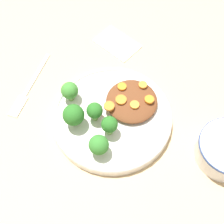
{
  "coord_description": "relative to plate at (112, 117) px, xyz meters",
  "views": [
    {
      "loc": [
        0.12,
        -0.33,
        0.64
      ],
      "look_at": [
        0.0,
        0.0,
        0.04
      ],
      "focal_mm": 50.0,
      "sensor_mm": 36.0,
      "label": 1
    }
  ],
  "objects": [
    {
      "name": "ground_plane",
      "position": [
        0.0,
        0.0,
        -0.01
      ],
      "size": [
        4.0,
        4.0,
        0.0
      ],
      "primitive_type": "plane",
      "color": "tan"
    },
    {
      "name": "plate",
      "position": [
        0.0,
        0.0,
        0.0
      ],
      "size": [
        0.27,
        0.27,
        0.03
      ],
      "color": "silver",
      "rests_on": "ground_plane"
    },
    {
      "name": "stew_mound",
      "position": [
        0.03,
        0.05,
        0.02
      ],
      "size": [
        0.12,
        0.12,
        0.02
      ],
      "primitive_type": "ellipsoid",
      "color": "brown",
      "rests_on": "plate"
    },
    {
      "name": "broccoli_floret_0",
      "position": [
        0.01,
        -0.04,
        0.04
      ],
      "size": [
        0.04,
        0.04,
        0.05
      ],
      "color": "#759E51",
      "rests_on": "plate"
    },
    {
      "name": "broccoli_floret_1",
      "position": [
        0.01,
        -0.09,
        0.04
      ],
      "size": [
        0.04,
        0.04,
        0.06
      ],
      "color": "#7FA85B",
      "rests_on": "plate"
    },
    {
      "name": "broccoli_floret_2",
      "position": [
        -0.07,
        -0.05,
        0.04
      ],
      "size": [
        0.05,
        0.05,
        0.06
      ],
      "color": "#7FA85B",
      "rests_on": "plate"
    },
    {
      "name": "broccoli_floret_3",
      "position": [
        -0.03,
        -0.02,
        0.04
      ],
      "size": [
        0.04,
        0.04,
        0.05
      ],
      "color": "#759E51",
      "rests_on": "plate"
    },
    {
      "name": "broccoli_floret_4",
      "position": [
        -0.11,
        0.01,
        0.04
      ],
      "size": [
        0.04,
        0.04,
        0.05
      ],
      "color": "#7FA85B",
      "rests_on": "plate"
    },
    {
      "name": "carrot_slice_0",
      "position": [
        0.0,
        0.07,
        0.03
      ],
      "size": [
        0.02,
        0.02,
        0.0
      ],
      "primitive_type": "cylinder",
      "color": "orange",
      "rests_on": "stew_mound"
    },
    {
      "name": "carrot_slice_1",
      "position": [
        0.04,
        0.09,
        0.03
      ],
      "size": [
        0.02,
        0.02,
        0.0
      ],
      "primitive_type": "cylinder",
      "color": "orange",
      "rests_on": "stew_mound"
    },
    {
      "name": "carrot_slice_2",
      "position": [
        -0.01,
        0.01,
        0.03
      ],
      "size": [
        0.02,
        0.02,
        0.01
      ],
      "primitive_type": "cylinder",
      "color": "orange",
      "rests_on": "stew_mound"
    },
    {
      "name": "carrot_slice_3",
      "position": [
        0.07,
        0.05,
        0.03
      ],
      "size": [
        0.02,
        0.02,
        0.01
      ],
      "primitive_type": "cylinder",
      "color": "orange",
      "rests_on": "stew_mound"
    },
    {
      "name": "carrot_slice_4",
      "position": [
        0.01,
        0.03,
        0.03
      ],
      "size": [
        0.03,
        0.03,
        0.0
      ],
      "primitive_type": "cylinder",
      "color": "orange",
      "rests_on": "stew_mound"
    },
    {
      "name": "carrot_slice_5",
      "position": [
        0.04,
        0.03,
        0.03
      ],
      "size": [
        0.02,
        0.02,
        0.0
      ],
      "primitive_type": "cylinder",
      "color": "orange",
      "rests_on": "stew_mound"
    },
    {
      "name": "fork",
      "position": [
        -0.22,
        0.01,
        -0.01
      ],
      "size": [
        0.03,
        0.2,
        0.01
      ],
      "rotation": [
        0.0,
        0.0,
        4.73
      ],
      "color": "silver",
      "rests_on": "ground_plane"
    },
    {
      "name": "napkin",
      "position": [
        -0.07,
        0.23,
        -0.01
      ],
      "size": [
        0.14,
        0.11,
        0.01
      ],
      "rotation": [
        0.0,
        0.0,
        -0.39
      ],
      "color": "white",
      "rests_on": "ground_plane"
    }
  ]
}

